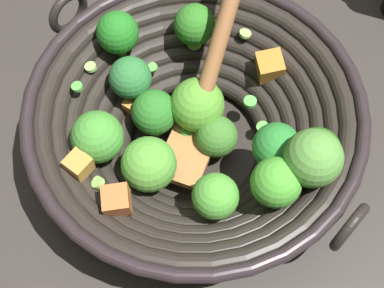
{
  "coord_description": "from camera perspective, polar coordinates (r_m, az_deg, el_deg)",
  "views": [
    {
      "loc": [
        0.29,
        0.03,
        0.6
      ],
      "look_at": [
        0.01,
        -0.0,
        0.03
      ],
      "focal_mm": 53.44,
      "sensor_mm": 36.0,
      "label": 1
    }
  ],
  "objects": [
    {
      "name": "ground_plane",
      "position": [
        0.66,
        0.28,
        -0.57
      ],
      "size": [
        4.0,
        4.0,
        0.0
      ],
      "primitive_type": "plane",
      "color": "#332D28"
    },
    {
      "name": "wok",
      "position": [
        0.61,
        0.38,
        2.09
      ],
      "size": [
        0.4,
        0.36,
        0.25
      ],
      "color": "black",
      "rests_on": "ground"
    }
  ]
}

